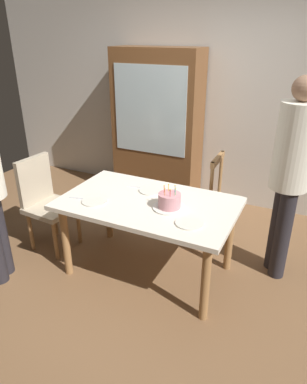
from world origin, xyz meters
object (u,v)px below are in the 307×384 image
object	(u,v)px
person_guest	(291,170)
dining_table	(148,211)
plate_far_side	(151,190)
chair_upholstered	(45,198)
chair_spindle_back	(199,198)
birthday_cake	(169,202)
plate_near_guest	(189,223)
plate_near_celebrant	(95,201)
china_cabinet	(157,127)

from	to	relation	value
person_guest	dining_table	bearing A→B (deg)	-154.35
plate_far_side	chair_upholstered	distance (m)	1.12
plate_far_side	chair_spindle_back	xyz separation A→B (m)	(0.28, 0.57, -0.28)
dining_table	birthday_cake	distance (m)	0.26
person_guest	chair_upholstered	bearing A→B (deg)	-165.89
dining_table	plate_near_guest	world-z (taller)	plate_near_guest
plate_near_guest	person_guest	world-z (taller)	person_guest
plate_near_celebrant	plate_near_guest	world-z (taller)	same
chair_spindle_back	plate_far_side	bearing A→B (deg)	-116.08
birthday_cake	chair_spindle_back	distance (m)	0.88
plate_far_side	chair_upholstered	xyz separation A→B (m)	(-1.07, -0.25, -0.20)
birthday_cake	plate_near_celebrant	bearing A→B (deg)	-164.91
plate_far_side	plate_near_guest	bearing A→B (deg)	-37.83
dining_table	china_cabinet	xyz separation A→B (m)	(-0.65, 1.56, 0.32)
birthday_cake	china_cabinet	bearing A→B (deg)	118.42
chair_spindle_back	person_guest	xyz separation A→B (m)	(0.86, -0.27, 0.56)
chair_upholstered	china_cabinet	size ratio (longest dim) A/B	0.50
chair_upholstered	person_guest	distance (m)	2.33
plate_far_side	china_cabinet	distance (m)	1.48
plate_near_guest	birthday_cake	bearing A→B (deg)	144.74
birthday_cake	china_cabinet	distance (m)	1.82
chair_upholstered	birthday_cake	bearing A→B (deg)	0.34
birthday_cake	chair_upholstered	world-z (taller)	chair_upholstered
dining_table	chair_upholstered	xyz separation A→B (m)	(-1.15, -0.04, -0.10)
plate_near_celebrant	plate_near_guest	bearing A→B (deg)	0.00
plate_far_side	plate_near_guest	xyz separation A→B (m)	(0.53, -0.41, 0.00)
birthday_cake	chair_spindle_back	bearing A→B (deg)	90.66
plate_near_guest	person_guest	distance (m)	0.99
dining_table	plate_far_side	bearing A→B (deg)	110.20
china_cabinet	birthday_cake	bearing A→B (deg)	-61.58
plate_near_guest	chair_upholstered	world-z (taller)	chair_upholstered
dining_table	chair_spindle_back	distance (m)	0.82
birthday_cake	chair_spindle_back	world-z (taller)	chair_spindle_back
china_cabinet	chair_spindle_back	bearing A→B (deg)	-42.44
chair_spindle_back	china_cabinet	size ratio (longest dim) A/B	0.50
china_cabinet	chair_upholstered	bearing A→B (deg)	-107.25
dining_table	birthday_cake	world-z (taller)	birthday_cake
plate_near_guest	china_cabinet	xyz separation A→B (m)	(-1.10, 1.76, 0.22)
birthday_cake	plate_near_guest	distance (m)	0.30
plate_near_celebrant	plate_near_guest	distance (m)	0.87
chair_spindle_back	chair_upholstered	bearing A→B (deg)	-148.68
plate_near_guest	chair_upholstered	xyz separation A→B (m)	(-1.60, 0.16, -0.20)
plate_near_celebrant	plate_far_side	distance (m)	0.53
dining_table	chair_spindle_back	world-z (taller)	chair_spindle_back
chair_spindle_back	china_cabinet	xyz separation A→B (m)	(-0.85, 0.78, 0.49)
plate_near_guest	chair_spindle_back	bearing A→B (deg)	104.25
dining_table	chair_spindle_back	size ratio (longest dim) A/B	1.59
chair_spindle_back	chair_upholstered	xyz separation A→B (m)	(-1.35, -0.82, 0.07)
dining_table	person_guest	xyz separation A→B (m)	(1.07, 0.51, 0.38)
plate_near_guest	chair_spindle_back	world-z (taller)	chair_spindle_back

